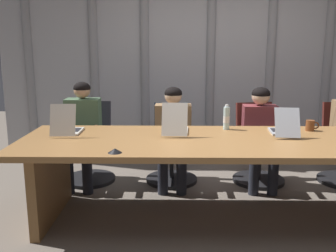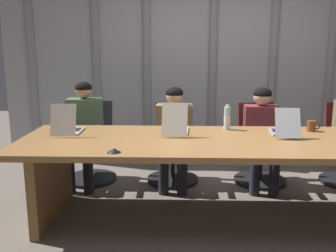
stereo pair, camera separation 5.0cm
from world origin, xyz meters
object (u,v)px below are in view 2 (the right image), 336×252
Objects in this scene: office_chair_left_mid at (173,153)px; conference_mic_left_side at (114,150)px; laptop_left_end at (68,127)px; water_bottle_primary at (227,118)px; office_chair_left_end at (91,151)px; coffee_mug_near at (312,126)px; person_left_end at (84,128)px; laptop_center at (284,129)px; person_center at (262,131)px; laptop_left_mid at (176,127)px; office_chair_center at (259,153)px; person_left_mid at (174,131)px.

office_chair_left_mid reaches higher than conference_mic_left_side.
water_bottle_primary is (1.52, 0.22, 0.05)m from laptop_left_end.
office_chair_left_end reaches higher than coffee_mug_near.
person_left_end reaches higher than conference_mic_left_side.
laptop_center is at bearing 53.42° from office_chair_left_mid.
water_bottle_primary is 0.82m from coffee_mug_near.
coffee_mug_near is (0.36, -0.51, 0.17)m from person_center.
laptop_left_end is at bearing 95.54° from laptop_left_mid.
office_chair_left_mid is at bearing 97.69° from person_left_end.
person_left_end is 1.44m from conference_mic_left_side.
office_chair_center is 0.34m from person_center.
water_bottle_primary is at bearing 72.08° from office_chair_left_end.
laptop_left_mid is 0.66m from person_left_mid.
laptop_left_end is at bearing -47.96° from office_chair_left_mid.
person_center is (0.99, -0.16, 0.30)m from office_chair_left_mid.
laptop_left_end reaches higher than office_chair_left_end.
person_left_mid and person_center have the same top height.
laptop_center is (2.02, 0.01, -0.01)m from laptop_left_end.
conference_mic_left_side is at bearing 24.23° from office_chair_left_end.
office_chair_center reaches higher than coffee_mug_near.
person_left_end is (-2.05, 0.67, -0.15)m from laptop_center.
water_bottle_primary is at bearing 41.33° from conference_mic_left_side.
office_chair_left_end is at bearing -1.83° from laptop_left_end.
office_chair_center is 0.78× the size of person_left_end.
laptop_left_end is 1.37m from office_chair_left_mid.
person_left_mid is at bearing 71.27° from conference_mic_left_side.
laptop_left_end is 0.96m from office_chair_left_end.
laptop_left_mid reaches higher than office_chair_left_mid.
office_chair_center is at bearing 174.91° from person_center.
coffee_mug_near is at bearing 65.50° from office_chair_left_mid.
laptop_center is 1.24m from person_left_mid.
laptop_left_mid is 0.54m from water_bottle_primary.
office_chair_left_end is at bearing 54.92° from laptop_left_mid.
laptop_left_end is 0.91× the size of laptop_left_mid.
office_chair_center is at bearing 52.51° from water_bottle_primary.
person_left_mid reaches higher than office_chair_left_mid.
laptop_center is (1.01, -0.03, -0.01)m from laptop_left_mid.
water_bottle_primary is at bearing -47.06° from office_chair_center.
laptop_center reaches higher than conference_mic_left_side.
office_chair_left_end is (0.01, 0.84, -0.47)m from laptop_left_end.
person_center reaches higher than conference_mic_left_side.
coffee_mug_near is (2.33, 0.17, -0.01)m from laptop_left_end.
water_bottle_primary is at bearing -67.12° from laptop_left_mid.
office_chair_center reaches higher than conference_mic_left_side.
laptop_left_mid is at bearing -174.35° from coffee_mug_near.
conference_mic_left_side is (-1.44, -1.47, 0.43)m from office_chair_center.
person_left_mid is at bearing 159.22° from coffee_mug_near.
office_chair_left_mid is at bearing 153.91° from coffee_mug_near.
laptop_left_end is 3.67× the size of conference_mic_left_side.
person_center is at bearing -72.18° from laptop_left_end.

